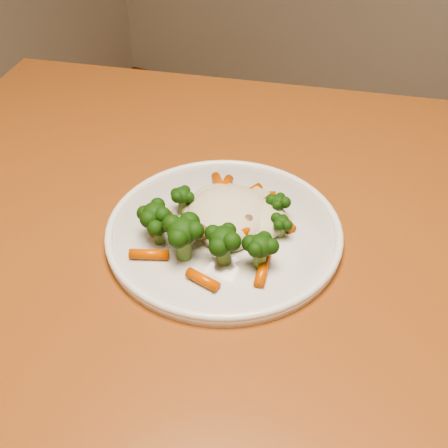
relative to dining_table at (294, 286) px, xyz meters
name	(u,v)px	position (x,y,z in m)	size (l,w,h in m)	color
dining_table	(294,286)	(0.00, 0.00, 0.00)	(1.31, 1.05, 0.75)	#975022
plate	(224,233)	(-0.08, -0.06, 0.11)	(0.29, 0.29, 0.01)	white
meal	(218,220)	(-0.08, -0.07, 0.14)	(0.18, 0.19, 0.05)	beige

